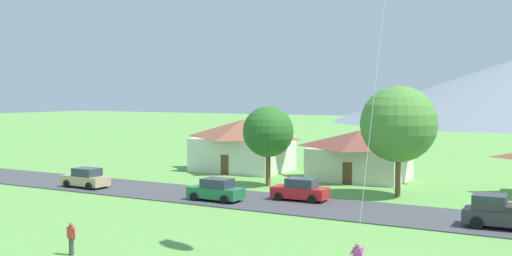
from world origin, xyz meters
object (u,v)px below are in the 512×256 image
at_px(house_right_center, 360,154).
at_px(parked_car_red_mid_east, 300,190).
at_px(tree_near_left, 399,124).
at_px(pickup_truck_charcoal_west_side, 507,212).
at_px(parked_car_tan_mid_west, 86,178).
at_px(house_left_center, 242,144).
at_px(watcher_person, 71,238).
at_px(parked_car_green_west_end, 216,190).
at_px(tree_right_of_center, 268,132).

xyz_separation_m(house_right_center, parked_car_red_mid_east, (-0.05, -13.04, -1.57)).
xyz_separation_m(tree_near_left, parked_car_red_mid_east, (-5.89, -5.58, -4.90)).
relative_size(house_right_center, pickup_truck_charcoal_west_side, 1.76).
bearing_deg(pickup_truck_charcoal_west_side, tree_near_left, 137.22).
distance_m(parked_car_red_mid_east, pickup_truck_charcoal_west_side, 15.18).
bearing_deg(house_right_center, parked_car_tan_mid_west, -139.31).
bearing_deg(parked_car_red_mid_east, house_left_center, 133.95).
bearing_deg(watcher_person, tree_near_left, 69.50).
distance_m(parked_car_green_west_end, parked_car_tan_mid_west, 13.35).
distance_m(parked_car_green_west_end, pickup_truck_charcoal_west_side, 20.45).
bearing_deg(pickup_truck_charcoal_west_side, watcher_person, -137.57).
height_order(house_left_center, parked_car_green_west_end, house_left_center).
height_order(parked_car_green_west_end, parked_car_red_mid_east, same).
bearing_deg(tree_right_of_center, parked_car_red_mid_east, -44.06).
bearing_deg(pickup_truck_charcoal_west_side, parked_car_red_mid_east, 169.44).
bearing_deg(house_right_center, parked_car_green_west_end, -108.96).
height_order(house_right_center, parked_car_red_mid_east, house_right_center).
height_order(tree_right_of_center, watcher_person, tree_right_of_center).
bearing_deg(parked_car_tan_mid_west, tree_near_left, 19.59).
relative_size(house_left_center, parked_car_green_west_end, 2.38).
height_order(house_left_center, watcher_person, house_left_center).
bearing_deg(parked_car_green_west_end, house_right_center, 71.04).
bearing_deg(watcher_person, parked_car_tan_mid_west, 132.94).
xyz_separation_m(house_left_center, parked_car_red_mid_east, (13.10, -13.59, -1.94)).
distance_m(house_right_center, tree_near_left, 10.04).
distance_m(house_left_center, house_right_center, 13.18).
height_order(parked_car_tan_mid_west, parked_car_red_mid_east, same).
bearing_deg(watcher_person, house_left_center, 106.00).
bearing_deg(tree_near_left, parked_car_green_west_end, -142.41).
xyz_separation_m(tree_near_left, pickup_truck_charcoal_west_side, (9.04, -8.36, -4.71)).
bearing_deg(house_right_center, pickup_truck_charcoal_west_side, -46.77).
bearing_deg(tree_right_of_center, house_right_center, 52.37).
bearing_deg(parked_car_green_west_end, parked_car_tan_mid_west, -179.88).
relative_size(tree_right_of_center, parked_car_tan_mid_west, 1.66).
xyz_separation_m(parked_car_red_mid_east, watcher_person, (-3.56, -19.68, 0.01)).
height_order(parked_car_tan_mid_west, pickup_truck_charcoal_west_side, pickup_truck_charcoal_west_side).
bearing_deg(watcher_person, parked_car_red_mid_east, 79.75).
distance_m(house_left_center, tree_right_of_center, 11.10).
height_order(tree_near_left, pickup_truck_charcoal_west_side, tree_near_left).
height_order(tree_right_of_center, parked_car_red_mid_east, tree_right_of_center).
bearing_deg(parked_car_tan_mid_west, house_right_center, 40.69).
bearing_deg(parked_car_tan_mid_west, tree_right_of_center, 33.72).
relative_size(tree_near_left, tree_right_of_center, 1.24).
relative_size(tree_right_of_center, parked_car_green_west_end, 1.68).
xyz_separation_m(house_right_center, watcher_person, (-3.61, -32.72, -1.55)).
bearing_deg(house_right_center, tree_near_left, -51.97).
bearing_deg(parked_car_red_mid_east, watcher_person, -100.25).
bearing_deg(house_left_center, tree_right_of_center, -47.50).
distance_m(pickup_truck_charcoal_west_side, watcher_person, 25.05).
height_order(parked_car_green_west_end, pickup_truck_charcoal_west_side, pickup_truck_charcoal_west_side).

